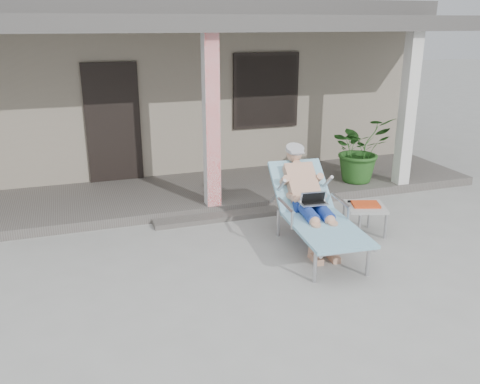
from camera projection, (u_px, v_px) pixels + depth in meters
name	position (u px, v px, depth m)	size (l,w,h in m)	color
ground	(261.00, 272.00, 6.19)	(60.00, 60.00, 0.00)	#9E9E99
house	(160.00, 79.00, 11.49)	(10.40, 5.40, 3.30)	gray
porch_deck	(200.00, 192.00, 8.86)	(10.00, 2.00, 0.15)	#605B56
porch_overhang	(196.00, 29.00, 7.95)	(10.00, 2.30, 2.85)	silver
porch_step	(218.00, 217.00, 7.84)	(2.00, 0.30, 0.07)	#605B56
lounger	(312.00, 187.00, 6.70)	(0.94, 2.11, 1.34)	#B7B7BC
side_table	(365.00, 208.00, 7.16)	(0.67, 0.67, 0.48)	#AAABA6
potted_palm	(360.00, 149.00, 9.08)	(1.06, 0.92, 1.18)	#26591E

